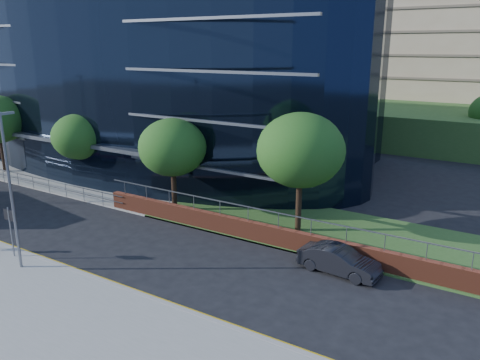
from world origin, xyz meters
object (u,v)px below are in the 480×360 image
Objects in this scene: street_sign at (10,221)px; parked_car at (339,260)px; streetlight_east at (11,187)px; tree_far_c at (172,148)px; tree_far_b at (79,137)px; tree_far_d at (301,150)px.

street_sign is 0.67× the size of parked_car.
street_sign is 0.35× the size of streetlight_east.
tree_far_c is at bearing 76.71° from street_sign.
tree_far_b is at bearing 177.14° from tree_far_c.
streetlight_east reaches higher than tree_far_c.
parked_car is at bearing -8.45° from tree_far_b.
tree_far_c reaches higher than street_sign.
parked_car is (14.10, 8.24, -3.75)m from streetlight_east.
tree_far_c is 0.87× the size of tree_far_d.
tree_far_b is 0.93× the size of tree_far_c.
tree_far_d reaches higher than tree_far_c.
tree_far_b is 0.81× the size of tree_far_d.
tree_far_b reaches higher than street_sign.
parked_car is (15.60, 7.66, -1.46)m from street_sign.
streetlight_east is (9.00, -11.67, 0.23)m from tree_far_b.
street_sign is at bearing 120.90° from parked_car.
streetlight_east is 1.91× the size of parked_car.
tree_far_b is 19.03m from tree_far_d.
parked_car is at bearing 30.31° from streetlight_east.
street_sign is 2.80m from streetlight_east.
streetlight_east reaches higher than tree_far_d.
street_sign is 13.54m from tree_far_b.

